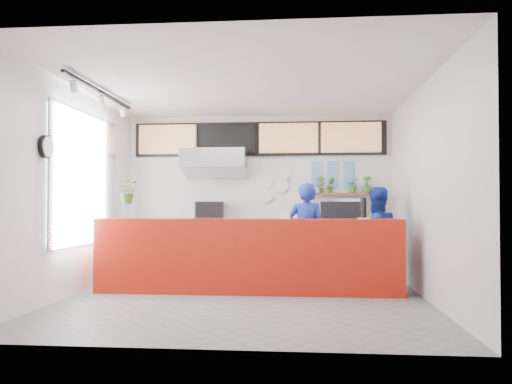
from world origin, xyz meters
The scene contains 46 objects.
floor centered at (0.00, 0.00, 0.00)m, with size 5.00×5.00×0.00m, color slate.
ceiling centered at (0.00, 0.00, 3.00)m, with size 5.00×5.00×0.00m, color silver.
wall_back centered at (0.00, 2.50, 1.50)m, with size 5.00×5.00×0.00m, color white.
wall_left centered at (-2.50, 0.00, 1.50)m, with size 5.00×5.00×0.00m, color white.
wall_right centered at (2.50, 0.00, 1.50)m, with size 5.00×5.00×0.00m, color white.
service_counter centered at (0.00, 0.40, 0.55)m, with size 4.50×0.60×1.10m, color #AB190C.
cream_band centered at (0.00, 2.49, 2.60)m, with size 5.00×0.02×0.80m, color beige.
prep_bench centered at (-0.80, 2.20, 0.45)m, with size 1.80×0.60×0.90m, color #B2B5BA.
panini_oven centered at (-0.92, 2.20, 1.13)m, with size 0.51×0.51×0.46m, color black.
extraction_hood centered at (-0.80, 2.15, 2.15)m, with size 1.20×0.70×0.35m, color #B2B5BA.
hood_lip centered at (-0.80, 2.15, 1.95)m, with size 1.20×0.70×0.08m, color #B2B5BA.
right_bench centered at (1.50, 2.20, 0.45)m, with size 1.80×0.60×0.90m, color #B2B5BA.
espresso_machine centered at (1.56, 2.20, 1.13)m, with size 0.70×0.50×0.45m, color black.
espresso_tray centered at (1.56, 2.20, 1.38)m, with size 0.66×0.46×0.06m, color silver.
herb_shelf centered at (1.60, 2.40, 1.50)m, with size 1.40×0.18×0.04m, color brown.
menu_board_far_left centered at (-1.75, 2.38, 2.55)m, with size 1.10×0.10×0.55m, color tan.
menu_board_mid_left centered at (-0.59, 2.38, 2.55)m, with size 1.10×0.10×0.55m, color black.
menu_board_mid_right centered at (0.57, 2.38, 2.55)m, with size 1.10×0.10×0.55m, color tan.
menu_board_far_right centered at (1.73, 2.38, 2.55)m, with size 1.10×0.10×0.55m, color tan.
soffit centered at (0.00, 2.46, 2.55)m, with size 4.80×0.04×0.65m, color black.
window_pane centered at (-2.47, 0.30, 1.70)m, with size 0.04×2.20×1.90m, color silver.
window_frame centered at (-2.45, 0.30, 1.70)m, with size 0.03×2.30×2.00m, color #B2B5BA.
wall_clock_rim centered at (-2.46, -0.90, 2.05)m, with size 0.30×0.30×0.05m, color black.
wall_clock_face centered at (-2.43, -0.90, 2.05)m, with size 0.26×0.26×0.02m, color white.
track_rail centered at (-2.10, 0.00, 2.94)m, with size 0.05×2.40×0.04m, color black.
dec_plate_a centered at (0.15, 2.47, 1.75)m, with size 0.24×0.24×0.03m, color silver.
dec_plate_b centered at (0.45, 2.47, 1.65)m, with size 0.24×0.24×0.03m, color silver.
dec_plate_c centered at (0.15, 2.47, 1.45)m, with size 0.24×0.24×0.03m, color silver.
dec_plate_d centered at (0.50, 2.47, 1.90)m, with size 0.24×0.24×0.03m, color silver.
photo_frame_a centered at (1.10, 2.48, 2.00)m, with size 0.20×0.02×0.25m, color #598CBF.
photo_frame_b centered at (1.40, 2.48, 2.00)m, with size 0.20×0.02×0.25m, color #598CBF.
photo_frame_c centered at (1.70, 2.48, 2.00)m, with size 0.20×0.02×0.25m, color #598CBF.
photo_frame_d centered at (1.10, 2.48, 1.75)m, with size 0.20×0.02×0.25m, color #598CBF.
photo_frame_e centered at (1.40, 2.48, 1.75)m, with size 0.20×0.02×0.25m, color #598CBF.
photo_frame_f centered at (1.70, 2.48, 1.75)m, with size 0.20×0.02×0.25m, color #598CBF.
staff_center centered at (0.88, 1.02, 0.83)m, with size 0.61×0.40×1.66m, color navy.
staff_right centered at (1.98, 1.02, 0.79)m, with size 0.77×0.60×1.58m, color navy.
herb_a centered at (1.18, 2.40, 1.68)m, with size 0.17×0.12×0.33m, color #366B25.
herb_b centered at (1.35, 2.40, 1.66)m, with size 0.16×0.13×0.28m, color #366B25.
herb_c centered at (1.77, 2.40, 1.65)m, with size 0.23×0.20×0.26m, color #366B25.
herb_d centered at (2.02, 2.40, 1.68)m, with size 0.17×0.16×0.31m, color #366B25.
glass_vase centered at (-1.80, 0.30, 1.19)m, with size 0.15×0.15×0.19m, color white.
basil_vase centered at (-1.80, 0.30, 1.49)m, with size 0.31×0.27×0.35m, color #366B25.
napkin_holder centered at (0.56, 0.35, 1.16)m, with size 0.14×0.09×0.12m, color white.
white_plate centered at (1.70, 0.33, 1.11)m, with size 0.18×0.18×0.01m, color white.
pepper_mill centered at (1.70, 0.33, 1.26)m, with size 0.07×0.07×0.29m, color black.
Camera 1 is at (0.76, -7.00, 1.33)m, focal length 35.00 mm.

